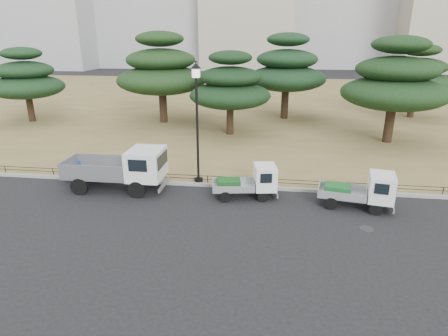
# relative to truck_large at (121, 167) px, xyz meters

# --- Properties ---
(ground) EXTENTS (220.00, 220.00, 0.00)m
(ground) POSITION_rel_truck_large_xyz_m (5.34, -1.56, -1.25)
(ground) COLOR black
(lawn) EXTENTS (120.00, 56.00, 0.15)m
(lawn) POSITION_rel_truck_large_xyz_m (5.34, 29.04, -1.18)
(lawn) COLOR olive
(lawn) RESTS_ON ground
(curb) EXTENTS (120.00, 0.25, 0.16)m
(curb) POSITION_rel_truck_large_xyz_m (5.34, 1.04, -1.17)
(curb) COLOR gray
(curb) RESTS_ON ground
(truck_large) EXTENTS (5.18, 2.14, 2.25)m
(truck_large) POSITION_rel_truck_large_xyz_m (0.00, 0.00, 0.00)
(truck_large) COLOR black
(truck_large) RESTS_ON ground
(truck_kei_front) EXTENTS (3.31, 1.83, 1.66)m
(truck_kei_front) POSITION_rel_truck_large_xyz_m (6.70, -0.09, -0.42)
(truck_kei_front) COLOR black
(truck_kei_front) RESTS_ON ground
(truck_kei_rear) EXTENTS (3.52, 1.95, 1.74)m
(truck_kei_rear) POSITION_rel_truck_large_xyz_m (11.97, -0.61, -0.38)
(truck_kei_rear) COLOR black
(truck_kei_rear) RESTS_ON ground
(street_lamp) EXTENTS (0.56, 0.56, 6.27)m
(street_lamp) POSITION_rel_truck_large_xyz_m (3.81, 1.34, 3.14)
(street_lamp) COLOR black
(street_lamp) RESTS_ON lawn
(pipe_fence) EXTENTS (38.00, 0.04, 0.40)m
(pipe_fence) POSITION_rel_truck_large_xyz_m (5.34, 1.19, -0.81)
(pipe_fence) COLOR black
(pipe_fence) RESTS_ON lawn
(tarp_pile) EXTENTS (1.63, 1.26, 1.03)m
(tarp_pile) POSITION_rel_truck_large_xyz_m (-3.08, 1.35, -0.69)
(tarp_pile) COLOR #1548A4
(tarp_pile) RESTS_ON lawn
(manhole) EXTENTS (0.60, 0.60, 0.01)m
(manhole) POSITION_rel_truck_large_xyz_m (11.84, -2.76, -1.25)
(manhole) COLOR #2D2D30
(manhole) RESTS_ON ground
(pine_west_far) EXTENTS (6.62, 6.62, 6.68)m
(pine_west_far) POSITION_rel_truck_large_xyz_m (-14.79, 14.50, 2.76)
(pine_west_far) COLOR black
(pine_west_far) RESTS_ON lawn
(pine_west_near) EXTENTS (8.03, 8.03, 8.03)m
(pine_west_near) POSITION_rel_truck_large_xyz_m (-2.42, 15.87, 3.53)
(pine_west_near) COLOR black
(pine_west_near) RESTS_ON lawn
(pine_center_left) EXTENTS (6.44, 6.44, 6.55)m
(pine_center_left) POSITION_rel_truck_large_xyz_m (4.23, 12.15, 2.68)
(pine_center_left) COLOR black
(pine_center_left) RESTS_ON lawn
(pine_center_right) EXTENTS (7.47, 7.47, 7.92)m
(pine_center_right) POSITION_rel_truck_large_xyz_m (8.71, 19.19, 3.49)
(pine_center_right) COLOR black
(pine_center_right) RESTS_ON lawn
(pine_east_near) EXTENTS (7.56, 7.56, 7.64)m
(pine_east_near) POSITION_rel_truck_large_xyz_m (16.29, 11.33, 3.31)
(pine_east_near) COLOR black
(pine_east_near) RESTS_ON lawn
(pine_east_far) EXTENTS (6.92, 6.92, 6.95)m
(pine_east_far) POSITION_rel_truck_large_xyz_m (21.10, 21.35, 2.91)
(pine_east_far) COLOR black
(pine_east_far) RESTS_ON lawn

